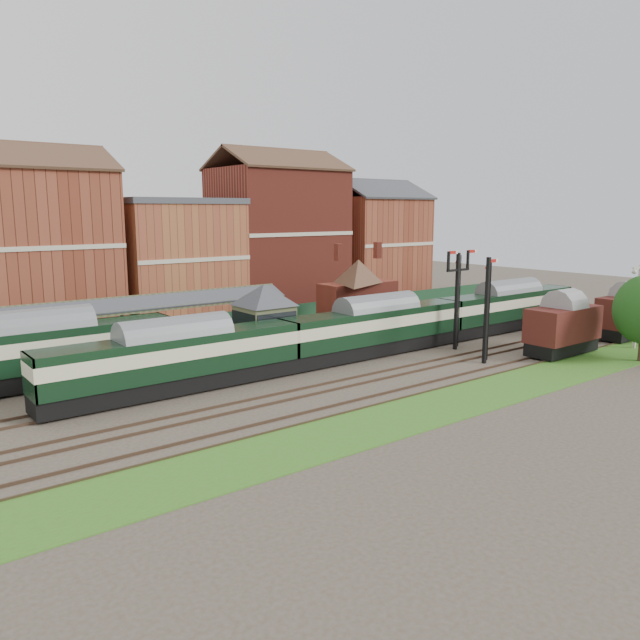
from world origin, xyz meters
TOP-DOWN VIEW (x-y plane):
  - ground at (0.00, 0.00)m, footprint 160.00×160.00m
  - grass_back at (0.00, 16.00)m, footprint 90.00×4.50m
  - grass_front at (0.00, -12.00)m, footprint 90.00×5.00m
  - fence at (0.00, 18.00)m, footprint 90.00×0.12m
  - platform at (-5.00, 9.75)m, footprint 55.00×3.40m
  - signal_box at (-3.00, 3.25)m, footprint 5.40×5.40m
  - brick_hut at (5.00, 3.25)m, footprint 3.20×2.64m
  - station_building at (12.00, 9.75)m, footprint 8.10×8.10m
  - canopy at (-11.00, 9.75)m, footprint 26.00×3.89m
  - semaphore_bracket at (12.04, -2.50)m, footprint 3.60×0.25m
  - semaphore_siding at (10.02, -7.00)m, footprint 1.23×0.25m
  - yard_lamp at (24.00, -11.50)m, footprint 2.60×0.22m
  - town_backdrop at (-0.18, 25.00)m, footprint 69.00×10.00m
  - dmu_train at (5.45, 0.00)m, footprint 51.58×2.71m
  - platform_railcar at (-18.53, 6.50)m, footprint 18.31×2.88m
  - goods_van_a at (17.19, -9.00)m, footprint 6.71×2.91m
  - goods_van_b at (27.72, -9.00)m, footprint 6.64×2.88m

SIDE VIEW (x-z plane):
  - ground at x=0.00m, z-range 0.00..0.00m
  - grass_back at x=0.00m, z-range 0.00..0.06m
  - grass_front at x=0.00m, z-range 0.00..0.06m
  - platform at x=-5.00m, z-range 0.00..1.00m
  - fence at x=0.00m, z-range 0.00..1.50m
  - brick_hut at x=5.00m, z-range -0.28..2.67m
  - goods_van_b at x=27.72m, z-range 0.26..4.29m
  - goods_van_a at x=17.19m, z-range 0.26..4.33m
  - dmu_train at x=5.45m, z-range 0.34..4.31m
  - platform_railcar at x=-18.53m, z-range 0.36..4.57m
  - signal_box at x=-3.00m, z-range 0.19..6.19m
  - station_building at x=12.00m, z-range 1.01..6.91m
  - yard_lamp at x=24.00m, z-range 0.49..7.49m
  - semaphore_siding at x=10.02m, z-range 0.16..8.16m
  - canopy at x=-11.00m, z-range 2.54..6.62m
  - semaphore_bracket at x=12.04m, z-range 0.54..8.72m
  - town_backdrop at x=-0.18m, z-range -1.00..15.00m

